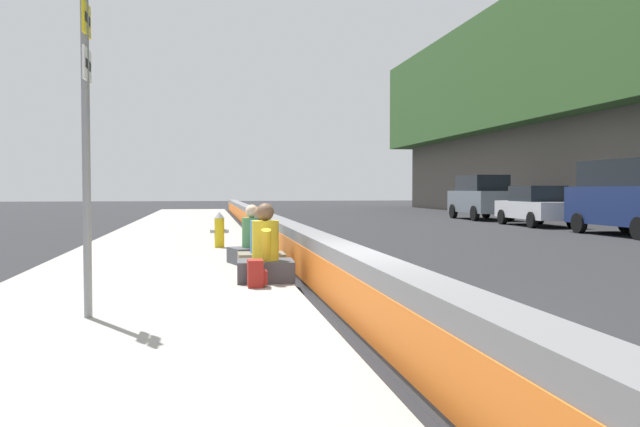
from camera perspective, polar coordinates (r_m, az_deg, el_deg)
name	(u,v)px	position (r m, az deg, el deg)	size (l,w,h in m)	color
ground_plane	(356,322)	(7.83, 3.19, -9.44)	(160.00, 160.00, 0.00)	#232326
sidewalk_strip	(124,324)	(7.68, -16.72, -9.23)	(80.00, 4.40, 0.14)	gray
jersey_barrier	(356,287)	(7.76, 3.17, -6.37)	(76.00, 0.45, 0.85)	slate
route_sign_post	(86,131)	(7.72, -19.69, 6.77)	(0.44, 0.09, 3.60)	gray
fire_hydrant	(219,229)	(16.26, -8.76, -1.35)	(0.26, 0.46, 0.88)	gold
seated_person_foreground	(265,257)	(10.21, -4.77, -3.78)	(0.78, 0.91, 1.21)	#424247
seated_person_middle	(261,250)	(11.60, -5.14, -3.19)	(0.72, 0.82, 1.13)	#706651
seated_person_rear	(252,245)	(12.72, -5.94, -2.73)	(0.89, 0.97, 1.13)	#424247
backpack	(256,274)	(9.64, -5.59, -5.25)	(0.32, 0.28, 0.40)	maroon
parked_car_third	(634,196)	(24.19, 25.66, 1.41)	(5.13, 2.16, 2.56)	navy
parked_car_fourth	(536,206)	(29.28, 18.33, 0.64)	(4.56, 2.07, 1.71)	silver
parked_car_midline	(481,197)	(34.73, 13.85, 1.44)	(4.86, 2.18, 2.28)	slate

